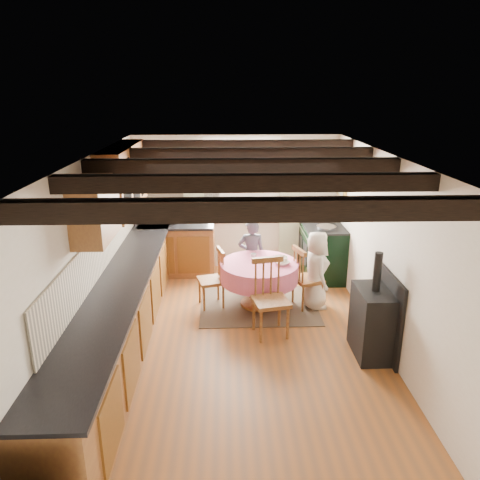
{
  "coord_description": "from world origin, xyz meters",
  "views": [
    {
      "loc": [
        -0.2,
        -5.22,
        3.15
      ],
      "look_at": [
        0.0,
        0.8,
        1.15
      ],
      "focal_mm": 34.25,
      "sensor_mm": 36.0,
      "label": 1
    }
  ],
  "objects_px": {
    "dining_table": "(259,285)",
    "chair_left": "(211,278)",
    "cast_iron_stove": "(374,305)",
    "cup": "(253,256)",
    "chair_right": "(308,277)",
    "child_far": "(251,255)",
    "chair_near": "(271,299)",
    "child_right": "(316,270)",
    "aga_range": "(322,250)"
  },
  "relations": [
    {
      "from": "dining_table",
      "to": "chair_left",
      "type": "height_order",
      "value": "chair_left"
    },
    {
      "from": "cast_iron_stove",
      "to": "cup",
      "type": "bearing_deg",
      "value": 131.41
    },
    {
      "from": "chair_left",
      "to": "chair_right",
      "type": "bearing_deg",
      "value": 72.71
    },
    {
      "from": "chair_right",
      "to": "cup",
      "type": "height_order",
      "value": "chair_right"
    },
    {
      "from": "cast_iron_stove",
      "to": "child_far",
      "type": "relative_size",
      "value": 1.12
    },
    {
      "from": "dining_table",
      "to": "child_far",
      "type": "height_order",
      "value": "child_far"
    },
    {
      "from": "chair_near",
      "to": "chair_left",
      "type": "bearing_deg",
      "value": 120.57
    },
    {
      "from": "chair_right",
      "to": "child_right",
      "type": "xyz_separation_m",
      "value": [
        0.11,
        -0.03,
        0.12
      ]
    },
    {
      "from": "chair_left",
      "to": "chair_right",
      "type": "distance_m",
      "value": 1.45
    },
    {
      "from": "aga_range",
      "to": "cup",
      "type": "xyz_separation_m",
      "value": [
        -1.25,
        -0.95,
        0.26
      ]
    },
    {
      "from": "cast_iron_stove",
      "to": "child_far",
      "type": "bearing_deg",
      "value": 124.64
    },
    {
      "from": "child_far",
      "to": "chair_left",
      "type": "bearing_deg",
      "value": 41.45
    },
    {
      "from": "chair_near",
      "to": "dining_table",
      "type": "bearing_deg",
      "value": 84.22
    },
    {
      "from": "child_far",
      "to": "aga_range",
      "type": "bearing_deg",
      "value": -158.44
    },
    {
      "from": "aga_range",
      "to": "chair_left",
      "type": "bearing_deg",
      "value": -149.94
    },
    {
      "from": "chair_right",
      "to": "cast_iron_stove",
      "type": "distance_m",
      "value": 1.47
    },
    {
      "from": "cast_iron_stove",
      "to": "child_right",
      "type": "relative_size",
      "value": 1.13
    },
    {
      "from": "cast_iron_stove",
      "to": "child_far",
      "type": "distance_m",
      "value": 2.41
    },
    {
      "from": "chair_near",
      "to": "cup",
      "type": "distance_m",
      "value": 1.06
    },
    {
      "from": "chair_near",
      "to": "child_far",
      "type": "height_order",
      "value": "child_far"
    },
    {
      "from": "child_far",
      "to": "child_right",
      "type": "height_order",
      "value": "child_far"
    },
    {
      "from": "chair_near",
      "to": "cup",
      "type": "bearing_deg",
      "value": 87.29
    },
    {
      "from": "cast_iron_stove",
      "to": "cup",
      "type": "xyz_separation_m",
      "value": [
        -1.36,
        1.54,
        0.07
      ]
    },
    {
      "from": "aga_range",
      "to": "child_right",
      "type": "relative_size",
      "value": 0.88
    },
    {
      "from": "dining_table",
      "to": "cast_iron_stove",
      "type": "distance_m",
      "value": 1.9
    },
    {
      "from": "chair_right",
      "to": "aga_range",
      "type": "relative_size",
      "value": 0.91
    },
    {
      "from": "chair_left",
      "to": "child_far",
      "type": "relative_size",
      "value": 0.75
    },
    {
      "from": "dining_table",
      "to": "chair_left",
      "type": "bearing_deg",
      "value": 177.51
    },
    {
      "from": "chair_left",
      "to": "dining_table",
      "type": "bearing_deg",
      "value": 72.46
    },
    {
      "from": "chair_left",
      "to": "child_right",
      "type": "distance_m",
      "value": 1.57
    },
    {
      "from": "chair_left",
      "to": "chair_right",
      "type": "height_order",
      "value": "chair_right"
    },
    {
      "from": "cup",
      "to": "chair_left",
      "type": "bearing_deg",
      "value": -167.29
    },
    {
      "from": "aga_range",
      "to": "cup",
      "type": "distance_m",
      "value": 1.59
    },
    {
      "from": "aga_range",
      "to": "cup",
      "type": "relative_size",
      "value": 11.5
    },
    {
      "from": "dining_table",
      "to": "cast_iron_stove",
      "type": "xyz_separation_m",
      "value": [
        1.29,
        -1.37,
        0.32
      ]
    },
    {
      "from": "dining_table",
      "to": "chair_right",
      "type": "distance_m",
      "value": 0.74
    },
    {
      "from": "dining_table",
      "to": "aga_range",
      "type": "distance_m",
      "value": 1.63
    },
    {
      "from": "chair_right",
      "to": "aga_range",
      "type": "height_order",
      "value": "aga_range"
    },
    {
      "from": "chair_right",
      "to": "aga_range",
      "type": "distance_m",
      "value": 1.24
    },
    {
      "from": "chair_left",
      "to": "cup",
      "type": "relative_size",
      "value": 9.9
    },
    {
      "from": "chair_right",
      "to": "child_right",
      "type": "distance_m",
      "value": 0.16
    },
    {
      "from": "cast_iron_stove",
      "to": "chair_near",
      "type": "bearing_deg",
      "value": 156.69
    },
    {
      "from": "chair_near",
      "to": "aga_range",
      "type": "distance_m",
      "value": 2.26
    },
    {
      "from": "aga_range",
      "to": "child_far",
      "type": "xyz_separation_m",
      "value": [
        -1.26,
        -0.52,
        0.12
      ]
    },
    {
      "from": "chair_left",
      "to": "aga_range",
      "type": "distance_m",
      "value": 2.19
    },
    {
      "from": "cast_iron_stove",
      "to": "chair_left",
      "type": "bearing_deg",
      "value": 145.11
    },
    {
      "from": "dining_table",
      "to": "cup",
      "type": "relative_size",
      "value": 12.77
    },
    {
      "from": "child_right",
      "to": "cup",
      "type": "bearing_deg",
      "value": 68.37
    },
    {
      "from": "chair_right",
      "to": "chair_left",
      "type": "bearing_deg",
      "value": 70.03
    },
    {
      "from": "chair_near",
      "to": "cast_iron_stove",
      "type": "relative_size",
      "value": 0.78
    }
  ]
}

